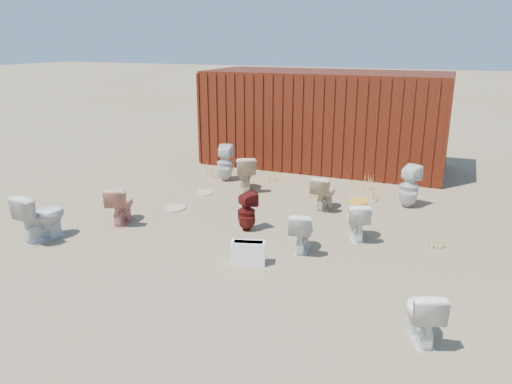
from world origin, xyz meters
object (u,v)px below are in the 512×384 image
at_px(toilet_back_beige_right, 324,192).
at_px(toilet_back_beige_left, 245,173).
at_px(toilet_back_yellowlid, 357,221).
at_px(toilet_back_e, 409,186).
at_px(loose_tank, 248,253).
at_px(toilet_front_a, 41,216).
at_px(toilet_front_c, 302,231).
at_px(toilet_front_maroon, 246,212).
at_px(toilet_front_e, 422,314).
at_px(toilet_back_a, 225,163).
at_px(toilet_front_pink, 121,204).
at_px(shipping_container, 325,119).

bearing_deg(toilet_back_beige_right, toilet_back_beige_left, -11.86).
height_order(toilet_back_yellowlid, toilet_back_e, toilet_back_e).
height_order(toilet_back_yellowlid, loose_tank, toilet_back_yellowlid).
bearing_deg(toilet_back_beige_left, toilet_back_yellowlid, 118.20).
distance_m(toilet_front_a, toilet_front_c, 4.24).
distance_m(toilet_front_maroon, toilet_back_e, 3.39).
xyz_separation_m(toilet_front_e, toilet_back_yellowlid, (-1.25, 2.62, 0.00)).
bearing_deg(toilet_back_beige_left, toilet_front_maroon, 85.84).
bearing_deg(toilet_back_yellowlid, toilet_back_beige_right, -75.57).
distance_m(toilet_front_maroon, toilet_back_yellowlid, 1.86).
height_order(toilet_back_a, toilet_back_e, same).
bearing_deg(toilet_front_maroon, toilet_front_e, 176.24).
bearing_deg(toilet_front_a, toilet_back_beige_right, -131.49).
distance_m(toilet_front_c, toilet_front_e, 2.64).
xyz_separation_m(toilet_front_pink, toilet_front_c, (3.37, 0.04, -0.02)).
xyz_separation_m(shipping_container, toilet_front_c, (1.17, -5.57, -0.87)).
xyz_separation_m(toilet_back_beige_left, toilet_back_beige_right, (1.93, -0.60, -0.04)).
relative_size(toilet_front_c, toilet_back_yellowlid, 1.02).
bearing_deg(toilet_back_a, toilet_back_yellowlid, 131.61).
distance_m(toilet_back_yellowlid, loose_tank, 2.02).
bearing_deg(toilet_back_a, toilet_front_a, 59.82).
relative_size(toilet_front_pink, toilet_back_yellowlid, 1.08).
bearing_deg(toilet_front_e, toilet_back_beige_left, -68.92).
distance_m(toilet_front_e, loose_tank, 2.73).
height_order(toilet_front_a, loose_tank, toilet_front_a).
xyz_separation_m(toilet_back_beige_right, toilet_back_e, (1.50, 0.76, 0.08)).
distance_m(toilet_front_pink, toilet_back_beige_left, 2.99).
xyz_separation_m(toilet_front_maroon, toilet_back_beige_left, (-0.99, 2.21, 0.04)).
bearing_deg(toilet_front_c, toilet_front_maroon, -32.82).
bearing_deg(toilet_front_c, toilet_front_a, 5.95).
bearing_deg(toilet_back_beige_left, toilet_back_e, 154.22).
relative_size(toilet_front_a, toilet_front_e, 1.27).
bearing_deg(toilet_front_e, toilet_back_a, -67.21).
distance_m(toilet_back_beige_right, loose_tank, 2.86).
bearing_deg(toilet_back_yellowlid, toilet_front_c, 29.15).
distance_m(shipping_container, toilet_front_maroon, 5.16).
height_order(toilet_front_a, toilet_back_yellowlid, toilet_front_a).
xyz_separation_m(toilet_front_c, toilet_back_beige_right, (-0.21, 2.08, 0.01)).
distance_m(toilet_front_maroon, toilet_front_e, 3.83).
bearing_deg(toilet_front_pink, toilet_back_beige_left, -132.20).
relative_size(toilet_front_c, toilet_back_e, 0.78).
bearing_deg(toilet_back_yellowlid, toilet_back_a, -54.50).
relative_size(toilet_front_maroon, loose_tank, 1.37).
distance_m(toilet_front_pink, toilet_front_e, 5.59).
bearing_deg(toilet_front_maroon, shipping_container, -56.96).
relative_size(toilet_front_e, toilet_back_beige_left, 0.84).
bearing_deg(toilet_back_yellowlid, shipping_container, -89.50).
xyz_separation_m(toilet_back_a, toilet_back_beige_left, (0.73, -0.50, -0.04)).
relative_size(toilet_back_a, toilet_back_beige_right, 1.24).
xyz_separation_m(toilet_front_c, toilet_front_maroon, (-1.14, 0.48, 0.01)).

